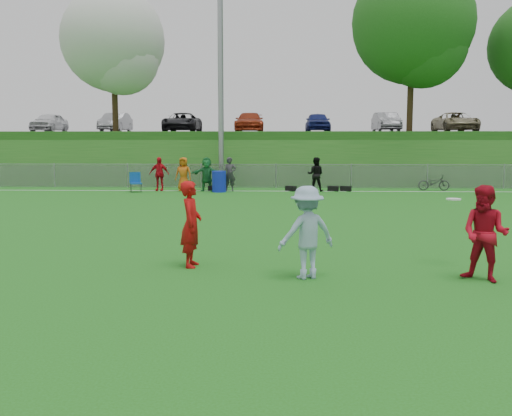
{
  "coord_description": "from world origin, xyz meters",
  "views": [
    {
      "loc": [
        0.11,
        -10.41,
        2.58
      ],
      "look_at": [
        -0.31,
        0.5,
        1.26
      ],
      "focal_mm": 40.0,
      "sensor_mm": 36.0,
      "label": 1
    }
  ],
  "objects_px": {
    "recycling_bin": "(219,182)",
    "bicycle": "(434,183)",
    "player_blue": "(307,232)",
    "frisbee": "(454,199)",
    "player_red_left": "(191,224)",
    "player_red_center": "(485,234)"
  },
  "relations": [
    {
      "from": "recycling_bin",
      "to": "bicycle",
      "type": "height_order",
      "value": "recycling_bin"
    },
    {
      "from": "frisbee",
      "to": "recycling_bin",
      "type": "xyz_separation_m",
      "value": [
        -6.49,
        16.12,
        -0.85
      ]
    },
    {
      "from": "recycling_bin",
      "to": "bicycle",
      "type": "distance_m",
      "value": 10.86
    },
    {
      "from": "player_red_left",
      "to": "recycling_bin",
      "type": "relative_size",
      "value": 1.7
    },
    {
      "from": "player_blue",
      "to": "frisbee",
      "type": "bearing_deg",
      "value": 178.64
    },
    {
      "from": "player_red_left",
      "to": "player_red_center",
      "type": "relative_size",
      "value": 0.99
    },
    {
      "from": "player_blue",
      "to": "player_red_left",
      "type": "bearing_deg",
      "value": -45.47
    },
    {
      "from": "bicycle",
      "to": "player_blue",
      "type": "bearing_deg",
      "value": 161.52
    },
    {
      "from": "player_red_left",
      "to": "frisbee",
      "type": "height_order",
      "value": "player_red_left"
    },
    {
      "from": "player_blue",
      "to": "frisbee",
      "type": "xyz_separation_m",
      "value": [
        3.06,
        1.28,
        0.5
      ]
    },
    {
      "from": "frisbee",
      "to": "player_blue",
      "type": "bearing_deg",
      "value": -157.31
    },
    {
      "from": "player_red_left",
      "to": "player_red_center",
      "type": "xyz_separation_m",
      "value": [
        5.52,
        -1.0,
        0.0
      ]
    },
    {
      "from": "player_red_left",
      "to": "player_blue",
      "type": "xyz_separation_m",
      "value": [
        2.29,
        -0.9,
        -0.01
      ]
    },
    {
      "from": "player_red_left",
      "to": "frisbee",
      "type": "distance_m",
      "value": 5.39
    },
    {
      "from": "recycling_bin",
      "to": "player_red_center",
      "type": "bearing_deg",
      "value": -69.16
    },
    {
      "from": "frisbee",
      "to": "bicycle",
      "type": "bearing_deg",
      "value": 76.1
    },
    {
      "from": "player_red_left",
      "to": "frisbee",
      "type": "relative_size",
      "value": 5.86
    },
    {
      "from": "frisbee",
      "to": "bicycle",
      "type": "height_order",
      "value": "frisbee"
    },
    {
      "from": "player_blue",
      "to": "bicycle",
      "type": "distance_m",
      "value": 20.04
    },
    {
      "from": "player_blue",
      "to": "bicycle",
      "type": "xyz_separation_m",
      "value": [
        7.36,
        18.64,
        -0.46
      ]
    },
    {
      "from": "bicycle",
      "to": "frisbee",
      "type": "bearing_deg",
      "value": 169.16
    },
    {
      "from": "player_blue",
      "to": "bicycle",
      "type": "relative_size",
      "value": 1.12
    }
  ]
}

